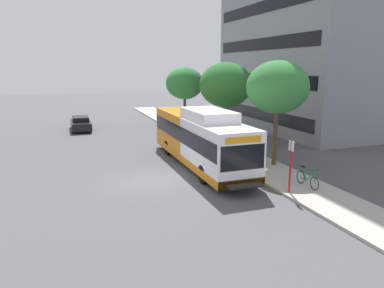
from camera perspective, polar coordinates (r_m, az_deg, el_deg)
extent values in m
plane|color=#4C4C51|center=(27.37, -10.43, -0.89)|extent=(120.00, 120.00, 0.00)
cube|color=#A8A399|center=(27.47, 4.82, -0.53)|extent=(3.00, 56.00, 0.14)
cube|color=white|center=(19.92, 4.17, -0.68)|extent=(2.54, 5.80, 2.73)
cube|color=orange|center=(25.22, -1.17, 2.10)|extent=(2.54, 5.80, 2.73)
cube|color=orange|center=(22.80, 1.17, -1.95)|extent=(2.57, 11.60, 0.44)
cube|color=black|center=(22.47, 1.19, 1.79)|extent=(2.58, 11.25, 0.96)
cube|color=black|center=(17.38, 7.99, -2.13)|extent=(2.34, 0.10, 1.24)
cube|color=orange|center=(17.18, 8.09, 0.67)|extent=(1.90, 0.08, 0.32)
cube|color=white|center=(20.94, 2.63, 4.61)|extent=(2.16, 4.06, 0.60)
cube|color=black|center=(17.42, 8.46, -6.58)|extent=(1.78, 0.60, 0.10)
cylinder|color=black|center=(19.18, 1.86, -4.83)|extent=(0.30, 1.00, 1.00)
cylinder|color=black|center=(20.09, 7.88, -4.14)|extent=(0.30, 1.00, 1.00)
cylinder|color=black|center=(25.40, -3.78, -0.58)|extent=(0.30, 1.00, 1.00)
cylinder|color=black|center=(26.10, 0.99, -0.21)|extent=(0.30, 1.00, 1.00)
cylinder|color=red|center=(17.87, 15.32, -3.42)|extent=(0.10, 0.10, 2.60)
cube|color=white|center=(17.62, 15.45, -0.30)|extent=(0.04, 0.36, 0.48)
torus|color=black|center=(18.82, 18.80, -5.94)|extent=(0.04, 0.66, 0.66)
torus|color=black|center=(19.64, 16.81, -5.04)|extent=(0.04, 0.66, 0.66)
cylinder|color=#19723F|center=(19.00, 18.20, -4.87)|extent=(0.05, 0.64, 0.64)
cylinder|color=#19723F|center=(19.34, 17.39, -4.51)|extent=(0.05, 0.34, 0.62)
cylinder|color=#19723F|center=(19.03, 17.99, -3.88)|extent=(0.05, 0.90, 0.05)
cylinder|color=#19723F|center=(19.48, 17.20, -5.26)|extent=(0.05, 0.45, 0.08)
cylinder|color=#19723F|center=(18.74, 18.82, -4.94)|extent=(0.05, 0.10, 0.67)
cylinder|color=black|center=(18.67, 18.85, -3.94)|extent=(0.52, 0.03, 0.03)
cube|color=black|center=(19.36, 17.19, -3.43)|extent=(0.12, 0.24, 0.06)
cylinder|color=#4C3823|center=(22.64, 13.01, 0.96)|extent=(0.28, 0.28, 3.36)
ellipsoid|color=#337A38|center=(22.26, 13.39, 8.73)|extent=(3.70, 3.70, 3.15)
cylinder|color=#4C3823|center=(29.52, 5.24, 3.39)|extent=(0.28, 0.28, 2.93)
ellipsoid|color=#286B2D|center=(29.21, 5.35, 9.30)|extent=(4.20, 4.20, 3.57)
cylinder|color=#4C3823|center=(37.52, -1.15, 5.25)|extent=(0.28, 0.28, 2.81)
ellipsoid|color=#337A38|center=(37.28, -1.17, 9.59)|extent=(3.84, 3.84, 3.27)
cube|color=black|center=(36.65, -17.19, 2.96)|extent=(1.80, 4.50, 0.70)
cube|color=black|center=(36.68, -17.25, 3.75)|extent=(1.48, 2.34, 0.56)
cylinder|color=black|center=(35.33, -18.35, 2.17)|extent=(0.20, 0.64, 0.64)
cylinder|color=black|center=(35.40, -15.76, 2.35)|extent=(0.20, 0.64, 0.64)
cylinder|color=black|center=(38.00, -18.48, 2.83)|extent=(0.20, 0.64, 0.64)
cylinder|color=black|center=(38.06, -16.07, 3.00)|extent=(0.20, 0.64, 0.64)
cube|color=black|center=(39.04, 18.82, 4.97)|extent=(13.14, 16.71, 1.10)
cube|color=black|center=(38.80, 19.16, 9.71)|extent=(13.14, 16.71, 1.10)
cube|color=black|center=(38.82, 19.50, 14.48)|extent=(13.14, 16.71, 1.10)
cube|color=black|center=(39.12, 19.86, 19.21)|extent=(13.14, 16.71, 1.10)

